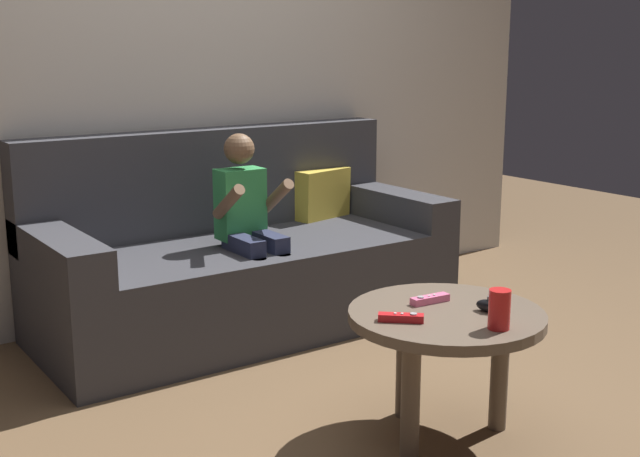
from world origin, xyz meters
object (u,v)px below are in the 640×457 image
at_px(game_remote_pink_near_edge, 430,299).
at_px(soda_can, 499,309).
at_px(couch, 241,261).
at_px(coffee_table, 444,331).
at_px(person_seated_on_couch, 250,223).
at_px(nunchuk_black, 489,306).
at_px(game_remote_red_far_corner, 401,318).

xyz_separation_m(game_remote_pink_near_edge, soda_can, (-0.00, -0.31, 0.05)).
bearing_deg(couch, coffee_table, -90.85).
bearing_deg(couch, person_seated_on_couch, -106.93).
bearing_deg(soda_can, nunchuk_black, 53.94).
bearing_deg(coffee_table, person_seated_on_couch, 91.69).
distance_m(person_seated_on_couch, game_remote_red_far_corner, 1.20).
height_order(couch, coffee_table, couch).
relative_size(person_seated_on_couch, coffee_table, 1.42).
bearing_deg(nunchuk_black, soda_can, -126.06).
bearing_deg(person_seated_on_couch, nunchuk_black, -83.80).
distance_m(couch, soda_can, 1.60).
relative_size(couch, game_remote_red_far_corner, 14.54).
relative_size(couch, person_seated_on_couch, 2.08).
bearing_deg(game_remote_pink_near_edge, couch, 89.67).
xyz_separation_m(couch, game_remote_pink_near_edge, (-0.01, -1.28, 0.15)).
distance_m(game_remote_pink_near_edge, soda_can, 0.31).
xyz_separation_m(coffee_table, game_remote_red_far_corner, (-0.19, -0.00, 0.08)).
bearing_deg(game_remote_red_far_corner, game_remote_pink_near_edge, 24.01).
bearing_deg(soda_can, coffee_table, 92.82).
relative_size(game_remote_red_far_corner, soda_can, 1.05).
height_order(person_seated_on_couch, game_remote_red_far_corner, person_seated_on_couch).
height_order(coffee_table, game_remote_pink_near_edge, game_remote_pink_near_edge).
distance_m(couch, coffee_table, 1.37).
xyz_separation_m(person_seated_on_couch, game_remote_red_far_corner, (-0.15, -1.19, -0.07)).
bearing_deg(couch, nunchuk_black, -86.72).
xyz_separation_m(game_remote_red_far_corner, soda_can, (0.20, -0.22, 0.05)).
relative_size(coffee_table, nunchuk_black, 6.40).
bearing_deg(game_remote_red_far_corner, nunchuk_black, -17.36).
height_order(coffee_table, nunchuk_black, nunchuk_black).
bearing_deg(couch, game_remote_red_far_corner, -98.60).
xyz_separation_m(game_remote_pink_near_edge, nunchuk_black, (0.09, -0.18, 0.01)).
distance_m(game_remote_red_far_corner, soda_can, 0.30).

